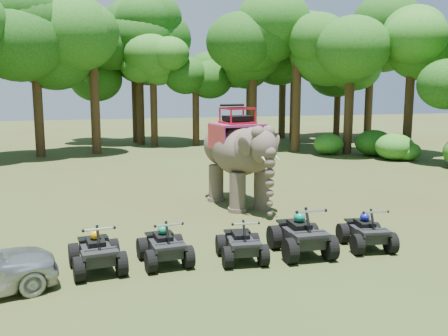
{
  "coord_description": "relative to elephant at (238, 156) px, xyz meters",
  "views": [
    {
      "loc": [
        -4.11,
        -13.49,
        4.42
      ],
      "look_at": [
        0.0,
        1.2,
        1.9
      ],
      "focal_mm": 40.0,
      "sensor_mm": 36.0,
      "label": 1
    }
  ],
  "objects": [
    {
      "name": "tree_33",
      "position": [
        -4.72,
        16.21,
        3.09
      ],
      "size": [
        6.94,
        6.94,
        9.91
      ],
      "primitive_type": null,
      "color": "#195114",
      "rests_on": "ground"
    },
    {
      "name": "tree_0",
      "position": [
        -1.32,
        20.68,
        3.0
      ],
      "size": [
        6.81,
        6.81,
        9.73
      ],
      "primitive_type": null,
      "color": "#195114",
      "rests_on": "ground"
    },
    {
      "name": "tree_44",
      "position": [
        14.41,
        17.27,
        2.42
      ],
      "size": [
        5.99,
        5.99,
        8.56
      ],
      "primitive_type": null,
      "color": "#195114",
      "rests_on": "ground"
    },
    {
      "name": "elephant",
      "position": [
        0.0,
        0.0,
        0.0
      ],
      "size": [
        2.63,
        4.69,
        3.73
      ],
      "primitive_type": null,
      "rotation": [
        0.0,
        0.0,
        0.16
      ],
      "color": "brown",
      "rests_on": "ground"
    },
    {
      "name": "tree_39",
      "position": [
        6.11,
        16.19,
        2.58
      ],
      "size": [
        6.22,
        6.22,
        8.89
      ],
      "primitive_type": null,
      "color": "#195114",
      "rests_on": "ground"
    },
    {
      "name": "tree_35",
      "position": [
        -0.49,
        19.23,
        1.68
      ],
      "size": [
        4.96,
        4.96,
        7.09
      ],
      "primitive_type": null,
      "color": "#195114",
      "rests_on": "ground"
    },
    {
      "name": "atv_3",
      "position": [
        -0.04,
        -5.76,
        -1.18
      ],
      "size": [
        1.39,
        1.87,
        1.36
      ],
      "primitive_type": null,
      "rotation": [
        0.0,
        0.0,
        -0.03
      ],
      "color": "black",
      "rests_on": "ground"
    },
    {
      "name": "atv_1",
      "position": [
        -3.64,
        -5.48,
        -1.28
      ],
      "size": [
        1.28,
        1.67,
        1.17
      ],
      "primitive_type": null,
      "rotation": [
        0.0,
        0.0,
        0.08
      ],
      "color": "black",
      "rests_on": "ground"
    },
    {
      "name": "atv_2",
      "position": [
        -1.71,
        -5.78,
        -1.29
      ],
      "size": [
        1.26,
        1.64,
        1.14
      ],
      "primitive_type": null,
      "rotation": [
        0.0,
        0.0,
        -0.1
      ],
      "color": "black",
      "rests_on": "ground"
    },
    {
      "name": "tree_4",
      "position": [
        11.14,
        11.7,
        2.54
      ],
      "size": [
        6.17,
        6.17,
        8.81
      ],
      "primitive_type": null,
      "color": "#195114",
      "rests_on": "ground"
    },
    {
      "name": "tree_37",
      "position": [
        -1.48,
        22.21,
        3.46
      ],
      "size": [
        7.45,
        7.45,
        10.65
      ],
      "primitive_type": null,
      "color": "#195114",
      "rests_on": "ground"
    },
    {
      "name": "tree_32",
      "position": [
        -8.17,
        15.7,
        2.79
      ],
      "size": [
        6.51,
        6.51,
        9.3
      ],
      "primitive_type": null,
      "color": "#195114",
      "rests_on": "ground"
    },
    {
      "name": "atv_4",
      "position": [
        1.9,
        -5.77,
        -1.27
      ],
      "size": [
        1.36,
        1.73,
        1.18
      ],
      "primitive_type": null,
      "rotation": [
        0.0,
        0.0,
        -0.13
      ],
      "color": "black",
      "rests_on": "ground"
    },
    {
      "name": "tree_5",
      "position": [
        14.31,
        9.83,
        2.42
      ],
      "size": [
        5.99,
        5.99,
        8.56
      ],
      "primitive_type": null,
      "color": "#195114",
      "rests_on": "ground"
    },
    {
      "name": "tree_36",
      "position": [
        15.75,
        21.78,
        2.25
      ],
      "size": [
        5.76,
        5.76,
        8.23
      ],
      "primitive_type": null,
      "color": "#195114",
      "rests_on": "ground"
    },
    {
      "name": "tree_46",
      "position": [
        -4.52,
        22.94,
        1.83
      ],
      "size": [
        5.17,
        5.17,
        7.39
      ],
      "primitive_type": null,
      "color": "#195114",
      "rests_on": "ground"
    },
    {
      "name": "tree_38",
      "position": [
        10.66,
        19.47,
        2.92
      ],
      "size": [
        6.7,
        6.7,
        9.57
      ],
      "primitive_type": null,
      "color": "#195114",
      "rests_on": "ground"
    },
    {
      "name": "atv_0",
      "position": [
        -5.29,
        -5.55,
        -1.25
      ],
      "size": [
        1.39,
        1.78,
        1.22
      ],
      "primitive_type": null,
      "rotation": [
        0.0,
        0.0,
        0.12
      ],
      "color": "black",
      "rests_on": "ground"
    },
    {
      "name": "tree_43",
      "position": [
        17.38,
        19.44,
        3.64
      ],
      "size": [
        7.7,
        7.7,
        11.0
      ],
      "primitive_type": null,
      "color": "#195114",
      "rests_on": "ground"
    },
    {
      "name": "ground",
      "position": [
        -1.32,
        -3.97,
        -1.86
      ],
      "size": [
        110.0,
        110.0,
        0.0
      ],
      "primitive_type": "plane",
      "color": "#47381E",
      "rests_on": "ground"
    },
    {
      "name": "tree_1",
      "position": [
        2.59,
        18.98,
        1.52
      ],
      "size": [
        4.73,
        4.73,
        6.76
      ],
      "primitive_type": null,
      "color": "#195114",
      "rests_on": "ground"
    },
    {
      "name": "tree_2",
      "position": [
        6.93,
        19.33,
        2.36
      ],
      "size": [
        5.91,
        5.91,
        8.44
      ],
      "primitive_type": null,
      "color": "#195114",
      "rests_on": "ground"
    },
    {
      "name": "tree_34",
      "position": [
        10.74,
        22.06,
        2.65
      ],
      "size": [
        6.32,
        6.32,
        9.03
      ],
      "primitive_type": null,
      "color": "#195114",
      "rests_on": "ground"
    },
    {
      "name": "tree_3",
      "position": [
        8.22,
        13.45,
        2.87
      ],
      "size": [
        6.62,
        6.62,
        9.46
      ],
      "primitive_type": null,
      "color": "#195114",
      "rests_on": "ground"
    }
  ]
}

